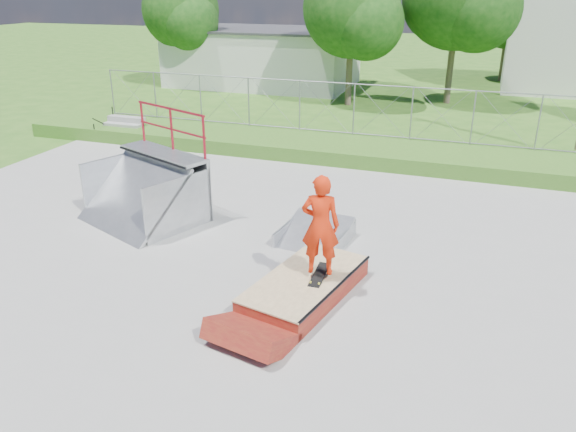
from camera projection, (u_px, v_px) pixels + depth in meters
name	position (u px, v px, depth m)	size (l,w,h in m)	color
ground	(228.00, 286.00, 11.04)	(120.00, 120.00, 0.00)	#30611B
concrete_pad	(228.00, 285.00, 11.03)	(20.00, 16.00, 0.04)	gray
grass_berm	(346.00, 149.00, 19.21)	(24.00, 3.00, 0.50)	#30611B
grind_box	(305.00, 287.00, 10.59)	(1.91, 3.03, 0.42)	maroon
quarter_pipe	(138.00, 170.00, 13.52)	(2.68, 2.27, 2.68)	#9B9EA2
flat_bank_ramp	(315.00, 234.00, 12.80)	(1.45, 1.55, 0.44)	#9B9EA2
skateboard	(319.00, 275.00, 10.49)	(0.22, 0.80, 0.02)	black
skater	(320.00, 229.00, 10.12)	(0.69, 0.46, 1.90)	red
concrete_stairs	(120.00, 130.00, 21.06)	(1.50, 1.60, 0.80)	gray
chain_link_fence	(354.00, 109.00, 19.64)	(20.00, 0.06, 1.80)	gray
utility_building_flat	(263.00, 58.00, 32.05)	(10.00, 6.00, 3.00)	silver
tree_left_near	(356.00, 12.00, 25.46)	(4.76, 4.48, 6.65)	brown
tree_left_far	(183.00, 13.00, 30.39)	(4.42, 4.16, 6.18)	brown
tree_back_mid	(513.00, 17.00, 32.28)	(4.08, 3.84, 5.70)	brown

